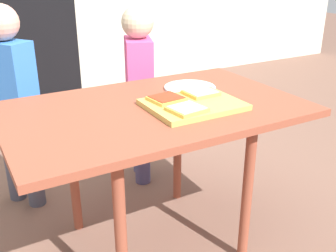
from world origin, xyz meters
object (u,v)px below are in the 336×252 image
cutting_board (193,105)px  plate_white_right (190,88)px  dining_table (154,121)px  child_left (12,96)px  pizza_slice_near_left (187,109)px  child_right (139,85)px  pizza_slice_far_left (167,99)px  pizza_slice_far_right (201,93)px

cutting_board → plate_white_right: bearing=60.5°
dining_table → child_left: child_left is taller
child_left → dining_table: bearing=-55.3°
pizza_slice_near_left → child_right: bearing=78.1°
dining_table → cutting_board: (0.13, -0.09, 0.08)m
plate_white_right → child_left: bearing=143.4°
dining_table → pizza_slice_near_left: 0.20m
child_right → child_left: bearing=174.6°
child_right → pizza_slice_far_left: bearing=-105.2°
pizza_slice_far_right → child_left: child_left is taller
dining_table → child_left: (-0.46, 0.66, -0.00)m
cutting_board → child_right: bearing=83.1°
cutting_board → child_right: 0.70m
cutting_board → pizza_slice_far_left: size_ratio=2.61×
cutting_board → child_right: size_ratio=0.36×
cutting_board → child_left: bearing=128.2°
pizza_slice_far_left → pizza_slice_near_left: (0.01, -0.15, 0.00)m
cutting_board → pizza_slice_near_left: bearing=-135.3°
child_left → child_right: 0.67m
pizza_slice_far_right → pizza_slice_far_left: bearing=179.6°
plate_white_right → child_right: 0.48m
dining_table → plate_white_right: bearing=26.9°
cutting_board → child_left: (-0.59, 0.75, -0.08)m
dining_table → plate_white_right: size_ratio=5.08×
child_left → cutting_board: bearing=-51.8°
cutting_board → child_right: child_right is taller
pizza_slice_far_left → pizza_slice_near_left: size_ratio=0.99×
pizza_slice_far_left → pizza_slice_near_left: 0.15m
cutting_board → pizza_slice_far_left: (-0.08, 0.07, 0.02)m
plate_white_right → child_right: (-0.04, 0.47, -0.10)m
pizza_slice_far_right → child_left: bearing=134.5°
dining_table → pizza_slice_far_left: bearing=-23.1°
cutting_board → pizza_slice_near_left: size_ratio=2.58×
plate_white_right → pizza_slice_far_right: bearing=-105.7°
pizza_slice_near_left → plate_white_right: pizza_slice_near_left is taller
plate_white_right → pizza_slice_near_left: bearing=-124.2°
cutting_board → child_left: child_left is taller
child_left → child_right: size_ratio=1.04×
pizza_slice_far_right → pizza_slice_far_left: (-0.17, 0.00, 0.00)m
cutting_board → plate_white_right: (0.12, 0.22, -0.01)m
pizza_slice_far_left → child_left: child_left is taller
pizza_slice_far_left → child_left: bearing=126.5°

